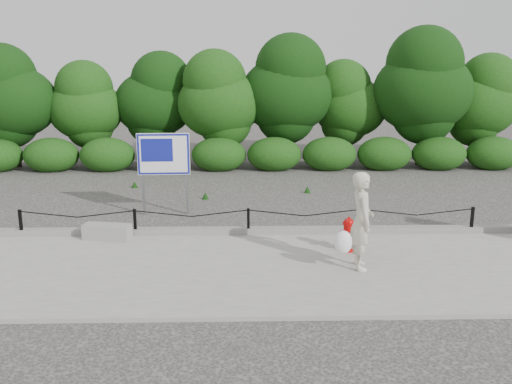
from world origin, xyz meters
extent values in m
plane|color=#2D2B28|center=(0.00, 0.00, 0.00)|extent=(90.00, 90.00, 0.00)
cube|color=gray|center=(0.00, -2.00, 0.04)|extent=(14.00, 4.00, 0.08)
cube|color=slate|center=(0.00, 0.05, 0.15)|extent=(14.00, 0.22, 0.14)
cube|color=black|center=(-5.00, 0.00, 0.38)|extent=(0.06, 0.06, 0.60)
cube|color=black|center=(-2.50, 0.00, 0.38)|extent=(0.06, 0.06, 0.60)
cube|color=black|center=(0.00, 0.00, 0.38)|extent=(0.06, 0.06, 0.60)
cube|color=black|center=(2.50, 0.00, 0.38)|extent=(0.06, 0.06, 0.60)
cube|color=black|center=(5.00, 0.00, 0.38)|extent=(0.06, 0.06, 0.60)
cylinder|color=black|center=(-3.75, 0.00, 0.60)|extent=(2.50, 0.02, 0.02)
cylinder|color=black|center=(-1.25, 0.00, 0.60)|extent=(2.50, 0.02, 0.02)
cylinder|color=black|center=(1.25, 0.00, 0.60)|extent=(2.50, 0.02, 0.02)
cylinder|color=black|center=(3.75, 0.00, 0.60)|extent=(2.50, 0.02, 0.02)
cylinder|color=black|center=(-8.50, 8.60, 1.09)|extent=(0.18, 0.18, 2.18)
ellipsoid|color=#164710|center=(-8.50, 8.60, 2.62)|extent=(3.23, 2.79, 3.49)
cylinder|color=black|center=(-6.00, 9.00, 0.94)|extent=(0.18, 0.18, 1.89)
ellipsoid|color=#164710|center=(-6.00, 9.00, 2.26)|extent=(2.79, 2.41, 3.02)
cylinder|color=black|center=(-3.50, 9.40, 1.03)|extent=(0.18, 0.18, 2.05)
ellipsoid|color=#164710|center=(-3.50, 9.40, 2.46)|extent=(3.04, 2.63, 3.28)
cylinder|color=black|center=(-1.00, 8.60, 1.04)|extent=(0.18, 0.18, 2.08)
ellipsoid|color=#164710|center=(-1.00, 8.60, 2.50)|extent=(3.08, 2.66, 3.33)
cylinder|color=black|center=(1.50, 9.00, 1.18)|extent=(0.18, 0.18, 2.36)
ellipsoid|color=#164710|center=(1.50, 9.00, 2.83)|extent=(3.49, 3.02, 3.78)
cylinder|color=black|center=(4.00, 9.40, 0.95)|extent=(0.18, 0.18, 1.90)
ellipsoid|color=#164710|center=(4.00, 9.40, 2.29)|extent=(2.82, 2.44, 3.05)
cylinder|color=black|center=(6.50, 8.60, 1.24)|extent=(0.18, 0.18, 2.48)
ellipsoid|color=#164710|center=(6.50, 8.60, 2.98)|extent=(3.67, 3.18, 3.97)
cylinder|color=black|center=(8.80, 9.00, 1.01)|extent=(0.18, 0.18, 2.02)
ellipsoid|color=#164710|center=(8.80, 9.00, 2.42)|extent=(2.98, 2.58, 3.23)
cylinder|color=#B50706|center=(2.02, -1.08, 0.11)|extent=(0.43, 0.43, 0.05)
cylinder|color=#B50706|center=(2.02, -1.08, 0.38)|extent=(0.26, 0.26, 0.49)
cylinder|color=#B50706|center=(2.02, -1.08, 0.65)|extent=(0.31, 0.31, 0.05)
ellipsoid|color=#B50706|center=(2.02, -1.08, 0.67)|extent=(0.27, 0.27, 0.16)
cylinder|color=#B50706|center=(2.02, -1.08, 0.76)|extent=(0.07, 0.07, 0.05)
cylinder|color=#B50706|center=(1.89, -1.13, 0.46)|extent=(0.12, 0.13, 0.10)
cylinder|color=#B50706|center=(2.14, -1.03, 0.46)|extent=(0.12, 0.13, 0.10)
cylinder|color=#B50706|center=(2.07, -1.22, 0.41)|extent=(0.17, 0.15, 0.14)
cylinder|color=slate|center=(1.99, -1.20, 0.34)|extent=(0.01, 0.05, 0.11)
imported|color=beige|center=(2.06, -2.04, 0.99)|extent=(0.45, 0.67, 1.82)
ellipsoid|color=white|center=(1.71, -2.19, 0.63)|extent=(0.33, 0.26, 0.44)
cube|color=gray|center=(-3.06, -0.25, 0.24)|extent=(1.06, 0.52, 0.32)
cube|color=slate|center=(-2.65, 1.94, 1.05)|extent=(0.06, 0.06, 2.10)
cube|color=slate|center=(-1.55, 1.98, 1.05)|extent=(0.06, 0.06, 2.10)
cube|color=white|center=(-2.10, 1.91, 1.57)|extent=(1.31, 0.09, 1.05)
cube|color=navy|center=(-2.10, 1.89, 1.57)|extent=(1.28, 0.05, 1.02)
cube|color=navy|center=(-2.26, 1.88, 1.68)|extent=(0.79, 0.03, 0.58)
camera|label=1|loc=(-0.08, -11.49, 3.83)|focal=38.00mm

